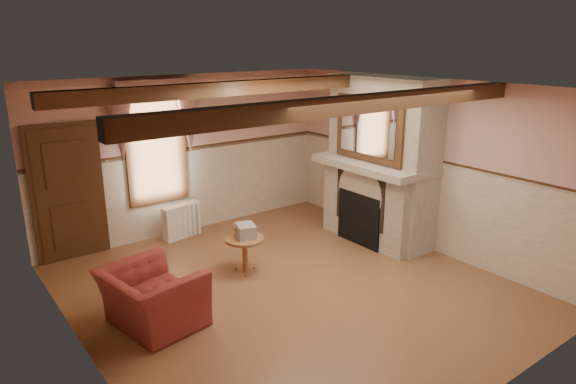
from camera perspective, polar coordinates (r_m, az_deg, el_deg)
floor at (r=7.37m, az=0.18°, el=-10.63°), size 5.50×6.00×0.01m
ceiling at (r=6.57m, az=0.20°, el=11.61°), size 5.50×6.00×0.01m
wall_back at (r=9.33m, az=-11.05°, el=4.12°), size 5.50×0.02×2.80m
wall_front at (r=4.95m, az=21.91°, el=-8.21°), size 5.50×0.02×2.80m
wall_left at (r=5.71m, az=-22.47°, el=-4.97°), size 0.02×6.00×2.80m
wall_right at (r=8.73m, az=14.75°, el=3.01°), size 0.02×6.00×2.80m
wainscot at (r=7.06m, az=0.18°, el=-5.21°), size 5.50×6.00×1.50m
chair_rail at (r=6.81m, az=0.19°, el=0.65°), size 5.50×6.00×0.08m
firebox at (r=8.83m, az=8.20°, el=-2.88°), size 0.20×0.95×0.90m
armchair at (r=6.56m, az=-14.85°, el=-11.29°), size 1.17×1.29×0.74m
side_table at (r=7.75m, az=-4.81°, el=-7.00°), size 0.58×0.58×0.55m
book_stack at (r=7.64m, az=-4.73°, el=-4.32°), size 0.34×0.38×0.20m
radiator at (r=9.23m, az=-11.77°, el=-3.18°), size 0.72×0.30×0.60m
bowl at (r=8.59m, az=10.52°, el=3.49°), size 0.33×0.33×0.08m
mantel_clock at (r=9.26m, az=6.03°, el=5.00°), size 0.14×0.24×0.20m
oil_lamp at (r=8.99m, az=7.66°, el=4.85°), size 0.11×0.11×0.28m
candle_red at (r=8.31m, az=12.69°, el=3.19°), size 0.06×0.06×0.16m
jar_yellow at (r=8.57m, az=10.69°, el=3.57°), size 0.06×0.06×0.12m
fireplace at (r=8.86m, az=10.40°, el=3.49°), size 0.85×2.00×2.80m
mantel at (r=8.74m, az=9.59°, el=3.08°), size 1.05×2.05×0.12m
overmantel_mirror at (r=8.49m, az=8.92°, el=6.92°), size 0.06×1.44×1.04m
door at (r=8.68m, az=-23.23°, el=-0.28°), size 1.10×0.10×2.10m
window at (r=9.01m, az=-14.48°, el=5.09°), size 1.06×0.08×2.02m
window_drapes at (r=8.84m, az=-14.53°, el=8.81°), size 1.30×0.14×1.40m
ceiling_beam_front at (r=5.68m, az=7.65°, el=9.64°), size 5.50×0.18×0.20m
ceiling_beam_back at (r=7.57m, az=-5.42°, el=11.45°), size 5.50×0.18×0.20m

